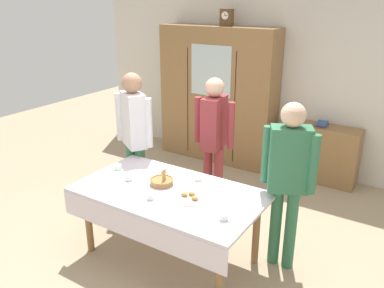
# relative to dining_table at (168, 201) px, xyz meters

# --- Properties ---
(ground_plane) EXTENTS (12.00, 12.00, 0.00)m
(ground_plane) POSITION_rel_dining_table_xyz_m (0.00, 0.24, -0.65)
(ground_plane) COLOR tan
(ground_plane) RESTS_ON ground
(back_wall) EXTENTS (6.40, 0.10, 2.70)m
(back_wall) POSITION_rel_dining_table_xyz_m (0.00, 2.89, 0.70)
(back_wall) COLOR silver
(back_wall) RESTS_ON ground
(dining_table) EXTENTS (1.80, 1.03, 0.75)m
(dining_table) POSITION_rel_dining_table_xyz_m (0.00, 0.00, 0.00)
(dining_table) COLOR olive
(dining_table) RESTS_ON ground
(wall_cabinet) EXTENTS (1.86, 0.46, 2.08)m
(wall_cabinet) POSITION_rel_dining_table_xyz_m (-0.90, 2.59, 0.39)
(wall_cabinet) COLOR olive
(wall_cabinet) RESTS_ON ground
(mantel_clock) EXTENTS (0.18, 0.11, 0.24)m
(mantel_clock) POSITION_rel_dining_table_xyz_m (-0.78, 2.59, 1.55)
(mantel_clock) COLOR brown
(mantel_clock) RESTS_ON wall_cabinet
(bookshelf_low) EXTENTS (1.08, 0.35, 0.81)m
(bookshelf_low) POSITION_rel_dining_table_xyz_m (0.72, 2.64, -0.25)
(bookshelf_low) COLOR olive
(bookshelf_low) RESTS_ON ground
(book_stack) EXTENTS (0.16, 0.23, 0.05)m
(book_stack) POSITION_rel_dining_table_xyz_m (0.72, 2.64, 0.19)
(book_stack) COLOR #664C7A
(book_stack) RESTS_ON bookshelf_low
(tea_cup_mid_left) EXTENTS (0.13, 0.13, 0.06)m
(tea_cup_mid_left) POSITION_rel_dining_table_xyz_m (-0.04, -0.21, 0.12)
(tea_cup_mid_left) COLOR white
(tea_cup_mid_left) RESTS_ON dining_table
(tea_cup_near_left) EXTENTS (0.13, 0.13, 0.06)m
(tea_cup_near_left) POSITION_rel_dining_table_xyz_m (-0.75, 0.13, 0.12)
(tea_cup_near_left) COLOR silver
(tea_cup_near_left) RESTS_ON dining_table
(tea_cup_far_right) EXTENTS (0.13, 0.13, 0.06)m
(tea_cup_far_right) POSITION_rel_dining_table_xyz_m (-0.29, 0.34, 0.12)
(tea_cup_far_right) COLOR white
(tea_cup_far_right) RESTS_ON dining_table
(tea_cup_center) EXTENTS (0.13, 0.13, 0.06)m
(tea_cup_center) POSITION_rel_dining_table_xyz_m (-0.47, -0.01, 0.12)
(tea_cup_center) COLOR silver
(tea_cup_center) RESTS_ON dining_table
(tea_cup_mid_right) EXTENTS (0.13, 0.13, 0.06)m
(tea_cup_mid_right) POSITION_rel_dining_table_xyz_m (0.12, 0.36, 0.12)
(tea_cup_mid_right) COLOR white
(tea_cup_mid_right) RESTS_ON dining_table
(tea_cup_front_edge) EXTENTS (0.13, 0.13, 0.06)m
(tea_cup_front_edge) POSITION_rel_dining_table_xyz_m (0.69, -0.16, 0.12)
(tea_cup_front_edge) COLOR white
(tea_cup_front_edge) RESTS_ON dining_table
(bread_basket) EXTENTS (0.24, 0.24, 0.16)m
(bread_basket) POSITION_rel_dining_table_xyz_m (-0.14, 0.10, 0.13)
(bread_basket) COLOR #9E7542
(bread_basket) RESTS_ON dining_table
(pastry_plate) EXTENTS (0.28, 0.28, 0.05)m
(pastry_plate) POSITION_rel_dining_table_xyz_m (0.25, -0.00, 0.11)
(pastry_plate) COLOR white
(pastry_plate) RESTS_ON dining_table
(spoon_front_edge) EXTENTS (0.12, 0.02, 0.01)m
(spoon_front_edge) POSITION_rel_dining_table_xyz_m (-0.26, -0.13, 0.10)
(spoon_front_edge) COLOR silver
(spoon_front_edge) RESTS_ON dining_table
(spoon_mid_right) EXTENTS (0.12, 0.02, 0.01)m
(spoon_mid_right) POSITION_rel_dining_table_xyz_m (0.62, 0.21, 0.10)
(spoon_mid_right) COLOR silver
(spoon_mid_right) RESTS_ON dining_table
(person_behind_table_left) EXTENTS (0.52, 0.38, 1.64)m
(person_behind_table_left) POSITION_rel_dining_table_xyz_m (-0.13, 1.12, 0.35)
(person_behind_table_left) COLOR #933338
(person_behind_table_left) RESTS_ON ground
(person_near_right_end) EXTENTS (0.52, 0.34, 1.65)m
(person_near_right_end) POSITION_rel_dining_table_xyz_m (0.98, 0.52, 0.35)
(person_near_right_end) COLOR #33704C
(person_near_right_end) RESTS_ON ground
(person_by_cabinet) EXTENTS (0.52, 0.36, 1.70)m
(person_by_cabinet) POSITION_rel_dining_table_xyz_m (-0.90, 0.60, 0.39)
(person_by_cabinet) COLOR #33704C
(person_by_cabinet) RESTS_ON ground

